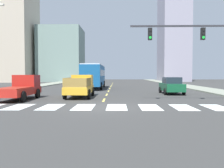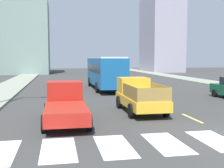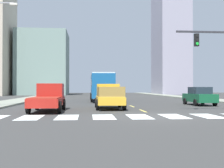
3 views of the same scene
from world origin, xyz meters
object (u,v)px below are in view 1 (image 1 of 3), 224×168
Objects in this scene: pickup_stakebed at (81,86)px; traffic_signal_gantry at (219,43)px; city_bus at (94,75)px; pickup_dark at (21,88)px; sedan_mid at (171,86)px.

traffic_signal_gantry is at bearing -20.74° from pickup_stakebed.
pickup_stakebed is 0.48× the size of city_bus.
pickup_dark is 1.18× the size of sedan_mid.
sedan_mid is at bearing 22.26° from pickup_stakebed.
pickup_stakebed reaches higher than sedan_mid.
sedan_mid is at bearing 101.84° from traffic_signal_gantry.
pickup_dark is 15.33m from city_bus.
city_bus is at bearing 91.30° from pickup_stakebed.
pickup_stakebed is at bearing -89.83° from city_bus.
pickup_stakebed is at bearing 28.86° from pickup_dark.
pickup_stakebed is 1.18× the size of sedan_mid.
pickup_dark is 15.40m from traffic_signal_gantry.
pickup_dark is at bearing -159.63° from sedan_mid.
city_bus reaches higher than sedan_mid.
sedan_mid is 0.47× the size of traffic_signal_gantry.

